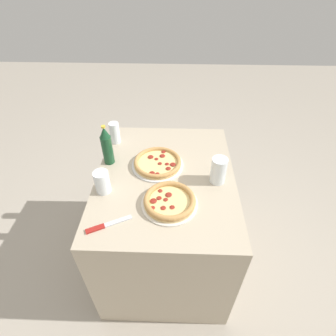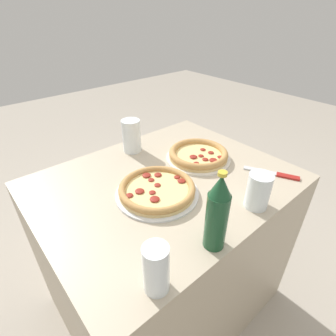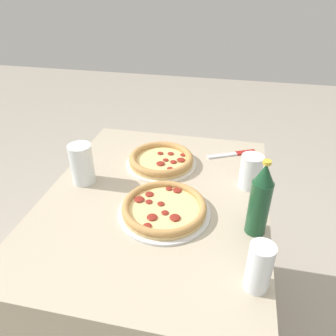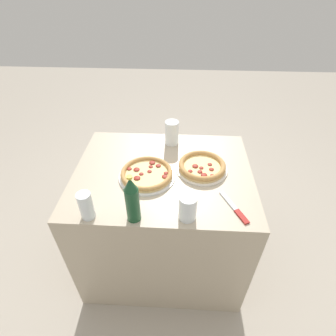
% 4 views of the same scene
% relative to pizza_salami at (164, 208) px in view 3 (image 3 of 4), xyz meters
% --- Properties ---
extents(ground_plane, '(8.00, 8.00, 0.00)m').
position_rel_pizza_salami_xyz_m(ground_plane, '(0.08, 0.05, -0.80)').
color(ground_plane, '#A89E8E').
extents(table, '(0.96, 0.76, 0.78)m').
position_rel_pizza_salami_xyz_m(table, '(0.08, 0.05, -0.41)').
color(table, '#B7A88E').
rests_on(table, ground_plane).
extents(pizza_salami, '(0.30, 0.30, 0.04)m').
position_rel_pizza_salami_xyz_m(pizza_salami, '(0.00, 0.00, 0.00)').
color(pizza_salami, silver).
rests_on(pizza_salami, table).
extents(pizza_veggie, '(0.28, 0.28, 0.04)m').
position_rel_pizza_salami_xyz_m(pizza_veggie, '(0.29, 0.08, 0.00)').
color(pizza_veggie, silver).
rests_on(pizza_veggie, table).
extents(glass_mango_juice, '(0.08, 0.08, 0.12)m').
position_rel_pizza_salami_xyz_m(glass_mango_juice, '(0.21, -0.27, 0.04)').
color(glass_mango_juice, white).
rests_on(glass_mango_juice, table).
extents(glass_water, '(0.06, 0.06, 0.14)m').
position_rel_pizza_salami_xyz_m(glass_water, '(-0.23, -0.28, 0.04)').
color(glass_water, white).
rests_on(glass_water, table).
extents(glass_orange_juice, '(0.08, 0.08, 0.15)m').
position_rel_pizza_salami_xyz_m(glass_orange_juice, '(0.12, 0.33, 0.05)').
color(glass_orange_juice, white).
rests_on(glass_orange_juice, table).
extents(beer_bottle, '(0.06, 0.06, 0.25)m').
position_rel_pizza_salami_xyz_m(beer_bottle, '(-0.02, -0.28, 0.10)').
color(beer_bottle, '#194728').
rests_on(beer_bottle, table).
extents(knife, '(0.11, 0.20, 0.01)m').
position_rel_pizza_salami_xyz_m(knife, '(0.43, -0.20, -0.02)').
color(knife, maroon).
rests_on(knife, table).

